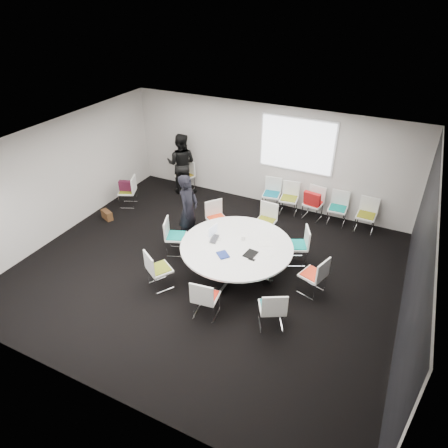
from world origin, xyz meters
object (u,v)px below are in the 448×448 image
at_px(chair_ring_c, 265,227).
at_px(laptop, 217,239).
at_px(chair_ring_a, 312,282).
at_px(chair_ring_f, 160,276).
at_px(chair_back_c, 313,209).
at_px(cup, 243,238).
at_px(brown_bag, 107,215).
at_px(person_back, 181,164).
at_px(chair_back_a, 271,200).
at_px(chair_spare_left, 129,197).
at_px(chair_back_d, 337,214).
at_px(chair_ring_h, 272,315).
at_px(chair_ring_d, 217,225).
at_px(conference_table, 236,252).
at_px(chair_ring_e, 176,242).
at_px(chair_person_back, 186,181).
at_px(chair_ring_g, 206,304).
at_px(chair_back_e, 365,221).
at_px(maroon_bag, 126,186).
at_px(person_main, 188,210).
at_px(chair_back_b, 288,204).

xyz_separation_m(chair_ring_c, laptop, (-0.53, -1.61, 0.47)).
distance_m(chair_ring_a, chair_ring_c, 2.20).
bearing_deg(chair_ring_c, chair_ring_f, 66.33).
distance_m(chair_ring_f, chair_back_c, 4.63).
bearing_deg(cup, brown_bag, 175.52).
bearing_deg(person_back, chair_back_a, 167.94).
relative_size(chair_ring_c, chair_back_c, 1.00).
distance_m(chair_ring_c, cup, 1.45).
height_order(chair_back_c, chair_spare_left, same).
height_order(chair_back_d, brown_bag, chair_back_d).
relative_size(chair_ring_h, chair_back_a, 1.00).
bearing_deg(chair_ring_d, chair_back_a, -164.68).
relative_size(conference_table, person_back, 1.32).
bearing_deg(conference_table, chair_ring_e, 177.20).
bearing_deg(chair_ring_d, chair_person_back, -94.81).
xyz_separation_m(conference_table, chair_ring_h, (1.23, -1.15, -0.28)).
height_order(chair_ring_g, cup, chair_ring_g).
bearing_deg(chair_ring_c, chair_ring_d, 22.56).
distance_m(chair_back_e, person_back, 5.33).
distance_m(chair_ring_h, maroon_bag, 5.84).
bearing_deg(chair_ring_c, laptop, 73.70).
distance_m(conference_table, chair_ring_h, 1.71).
height_order(chair_back_c, maroon_bag, chair_back_c).
bearing_deg(chair_back_a, chair_ring_a, 115.46).
height_order(chair_spare_left, laptop, chair_spare_left).
bearing_deg(chair_ring_g, maroon_bag, 137.05).
distance_m(chair_ring_e, chair_ring_f, 1.23).
bearing_deg(chair_spare_left, chair_back_d, -97.40).
relative_size(chair_ring_d, chair_ring_f, 1.00).
bearing_deg(chair_back_e, chair_person_back, 1.73).
height_order(chair_back_e, laptop, chair_back_e).
height_order(chair_ring_e, chair_back_a, same).
relative_size(chair_ring_g, maroon_bag, 2.20).
bearing_deg(chair_back_c, chair_back_d, -171.79).
bearing_deg(maroon_bag, chair_ring_g, -35.46).
bearing_deg(person_main, chair_ring_c, -63.89).
distance_m(chair_ring_g, chair_back_c, 4.52).
height_order(conference_table, chair_ring_f, chair_ring_f).
bearing_deg(chair_spare_left, chair_ring_g, -149.10).
xyz_separation_m(chair_ring_c, chair_back_c, (0.81, 1.41, 0.00)).
bearing_deg(person_back, chair_back_b, 166.77).
xyz_separation_m(chair_ring_d, person_back, (-2.00, 1.67, 0.63)).
bearing_deg(chair_person_back, chair_back_c, -160.50).
distance_m(chair_ring_g, chair_spare_left, 4.92).
xyz_separation_m(conference_table, person_back, (-3.07, 2.85, 0.35)).
xyz_separation_m(chair_spare_left, cup, (4.03, -1.19, 0.50)).
relative_size(chair_ring_e, chair_spare_left, 1.00).
distance_m(chair_ring_a, cup, 1.70).
xyz_separation_m(conference_table, chair_ring_c, (0.06, 1.61, -0.28)).
bearing_deg(cup, chair_ring_c, 89.38).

